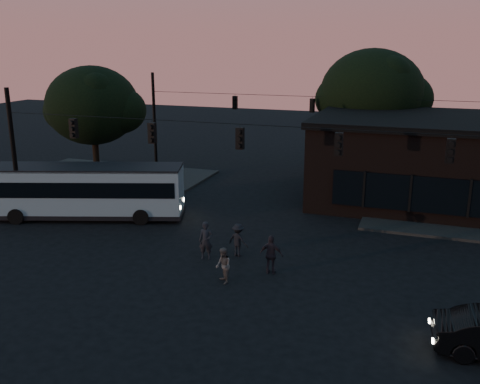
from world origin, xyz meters
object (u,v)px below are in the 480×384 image
(pedestrian_c, at_px, (271,255))
(pedestrian_d, at_px, (238,240))
(building, at_px, (440,161))
(pedestrian_a, at_px, (206,240))
(bus, at_px, (88,189))
(pedestrian_b, at_px, (223,266))

(pedestrian_c, relative_size, pedestrian_d, 1.10)
(building, xyz_separation_m, pedestrian_a, (-10.22, -13.31, -1.81))
(bus, relative_size, pedestrian_c, 6.28)
(bus, height_order, pedestrian_c, bus)
(bus, distance_m, pedestrian_d, 10.42)
(bus, bearing_deg, pedestrian_b, -46.65)
(pedestrian_a, relative_size, pedestrian_d, 1.12)
(pedestrian_c, height_order, pedestrian_d, pedestrian_c)
(pedestrian_b, xyz_separation_m, pedestrian_d, (-0.40, 3.00, 0.03))
(building, xyz_separation_m, pedestrian_c, (-6.88, -13.93, -1.83))
(building, bearing_deg, pedestrian_b, -118.76)
(pedestrian_a, relative_size, pedestrian_b, 1.16)
(pedestrian_a, height_order, pedestrian_c, pedestrian_a)
(pedestrian_a, distance_m, pedestrian_d, 1.54)
(pedestrian_d, bearing_deg, building, -111.62)
(building, bearing_deg, pedestrian_a, -127.52)
(building, bearing_deg, pedestrian_c, -116.28)
(pedestrian_a, xyz_separation_m, pedestrian_d, (1.31, 0.81, -0.10))
(pedestrian_a, bearing_deg, pedestrian_c, -26.20)
(building, distance_m, bus, 21.40)
(pedestrian_c, bearing_deg, pedestrian_b, 43.57)
(pedestrian_b, bearing_deg, bus, -155.06)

